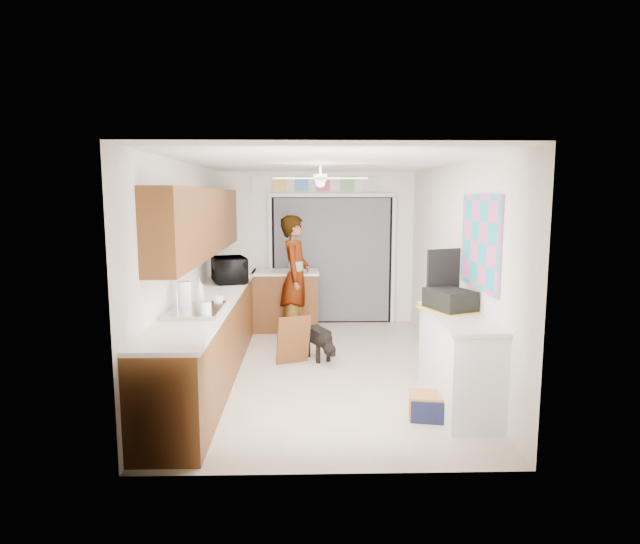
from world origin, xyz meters
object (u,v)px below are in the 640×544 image
object	(u,v)px
suitcase	(450,299)
man	(295,277)
navy_crate	(429,408)
paper_towel_roll	(184,296)
cardboard_box	(429,406)
cup	(218,300)
microwave	(230,270)
dog	(318,342)
soap_bottle	(200,290)

from	to	relation	value
suitcase	man	world-z (taller)	man
man	navy_crate	bearing A→B (deg)	-147.34
paper_towel_roll	cardboard_box	bearing A→B (deg)	-14.23
cardboard_box	suitcase	bearing A→B (deg)	60.98
suitcase	cardboard_box	world-z (taller)	suitcase
cup	navy_crate	size ratio (longest dim) A/B	0.31
microwave	cup	world-z (taller)	microwave
cardboard_box	dog	bearing A→B (deg)	118.47
paper_towel_roll	dog	bearing A→B (deg)	41.92
paper_towel_roll	navy_crate	world-z (taller)	paper_towel_roll
suitcase	man	distance (m)	2.97
cup	suitcase	xyz separation A→B (m)	(2.46, -0.36, 0.06)
cardboard_box	navy_crate	bearing A→B (deg)	-90.00
cup	paper_towel_roll	xyz separation A→B (m)	(-0.29, -0.32, 0.11)
soap_bottle	navy_crate	size ratio (longest dim) A/B	0.74
suitcase	navy_crate	world-z (taller)	suitcase
man	dog	size ratio (longest dim) A/B	3.11
soap_bottle	suitcase	world-z (taller)	soap_bottle
microwave	navy_crate	size ratio (longest dim) A/B	1.76
microwave	man	distance (m)	1.10
navy_crate	man	world-z (taller)	man
paper_towel_roll	man	size ratio (longest dim) A/B	0.16
soap_bottle	navy_crate	bearing A→B (deg)	-24.51
soap_bottle	man	world-z (taller)	man
soap_bottle	suitcase	bearing A→B (deg)	-10.40
microwave	suitcase	world-z (taller)	microwave
microwave	paper_towel_roll	world-z (taller)	microwave
suitcase	paper_towel_roll	bearing A→B (deg)	156.86
paper_towel_roll	man	distance (m)	2.66
soap_bottle	navy_crate	world-z (taller)	soap_bottle
navy_crate	soap_bottle	bearing A→B (deg)	155.49
navy_crate	dog	world-z (taller)	dog
microwave	soap_bottle	world-z (taller)	microwave
soap_bottle	man	size ratio (longest dim) A/B	0.14
navy_crate	dog	bearing A→B (deg)	118.34
suitcase	navy_crate	bearing A→B (deg)	-140.90
navy_crate	suitcase	bearing A→B (deg)	61.38
microwave	dog	distance (m)	1.57
suitcase	cardboard_box	size ratio (longest dim) A/B	1.27
soap_bottle	cup	xyz separation A→B (m)	(0.23, -0.14, -0.09)
cardboard_box	dog	xyz separation A→B (m)	(-1.02, 1.89, 0.11)
cup	navy_crate	xyz separation A→B (m)	(2.14, -0.94, -0.87)
cardboard_box	navy_crate	world-z (taller)	cardboard_box
suitcase	man	xyz separation A→B (m)	(-1.66, 2.46, -0.13)
navy_crate	man	distance (m)	3.42
cup	paper_towel_roll	size ratio (longest dim) A/B	0.36
soap_bottle	navy_crate	xyz separation A→B (m)	(2.37, -1.08, -0.96)
cardboard_box	man	xyz separation A→B (m)	(-1.34, 3.03, 0.80)
cardboard_box	paper_towel_roll	bearing A→B (deg)	165.77
paper_towel_roll	suitcase	world-z (taller)	paper_towel_roll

